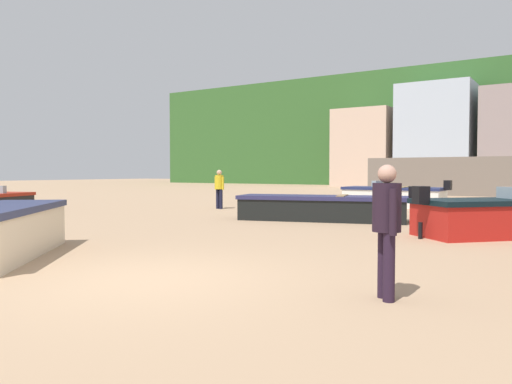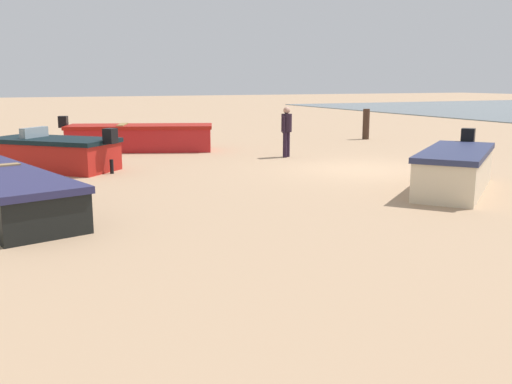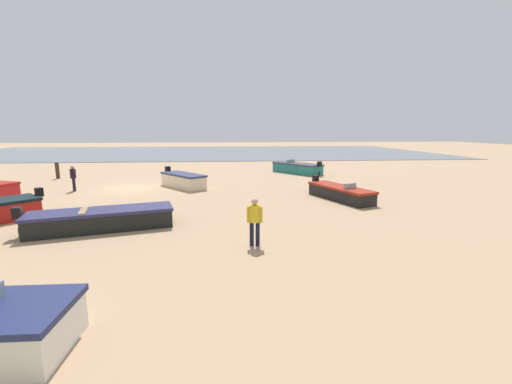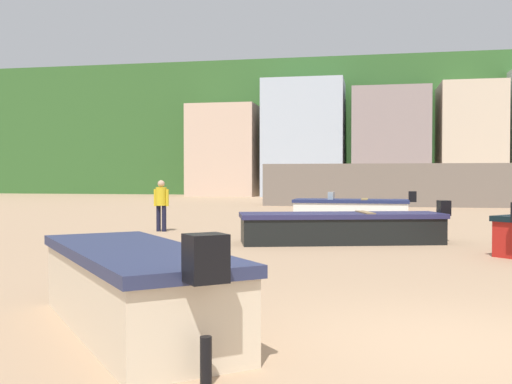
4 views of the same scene
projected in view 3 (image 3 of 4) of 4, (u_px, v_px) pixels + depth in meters
The scene contains 9 objects.
ground_plane at pixel (131, 188), 21.85m from camera, with size 160.00×160.00×0.00m, color tan.
tidal_water at pixel (191, 152), 57.10m from camera, with size 80.00×36.00×0.06m, color slate.
boat_black_1 at pixel (340, 193), 18.25m from camera, with size 2.78×4.60×1.07m.
boat_teal_3 at pixel (297, 168), 29.29m from camera, with size 4.14×4.76×1.22m.
boat_black_5 at pixel (102, 219), 12.77m from camera, with size 5.55×2.83×1.11m.
boat_cream_6 at pixel (183, 180), 22.11m from camera, with size 3.42×3.77×1.26m.
mooring_post_near_water at pixel (57, 171), 26.05m from camera, with size 0.28×0.28×1.28m, color #3E2A1F.
beach_walker_foreground at pixel (73, 176), 20.67m from camera, with size 0.48×0.48×1.62m.
beach_walker_distant at pixel (255, 218), 10.87m from camera, with size 0.54×0.40×1.62m.
Camera 3 is at (-6.55, 22.11, 3.82)m, focal length 23.11 mm.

